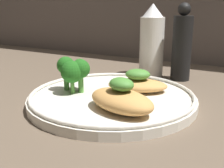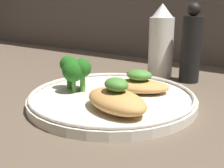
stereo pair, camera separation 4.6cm
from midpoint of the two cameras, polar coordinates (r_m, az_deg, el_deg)
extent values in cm
cube|color=brown|center=(47.72, -2.80, -4.54)|extent=(180.00, 180.00, 1.00)
cylinder|color=silver|center=(47.31, -2.82, -3.18)|extent=(28.03, 28.03, 1.40)
torus|color=silver|center=(46.99, -2.83, -2.03)|extent=(27.43, 27.43, 0.60)
ellipsoid|color=tan|center=(40.03, -1.41, -3.46)|extent=(12.36, 9.45, 3.01)
ellipsoid|color=#478433|center=(39.28, -1.44, -0.10)|extent=(4.64, 4.15, 1.88)
ellipsoid|color=tan|center=(49.14, 2.52, -0.29)|extent=(11.75, 9.04, 2.10)
ellipsoid|color=#478433|center=(48.62, 2.54, 1.94)|extent=(5.23, 4.72, 1.84)
cylinder|color=#4C8E38|center=(48.81, -9.04, -0.02)|extent=(0.89, 0.89, 3.05)
sphere|color=#1E5B19|center=(48.15, -9.18, 3.03)|extent=(3.25, 3.25, 3.25)
cylinder|color=#4C8E38|center=(50.26, -8.95, 0.72)|extent=(0.85, 0.85, 3.50)
sphere|color=#1E5B19|center=(49.64, -9.08, 3.66)|extent=(2.54, 2.54, 2.54)
cylinder|color=#4C8E38|center=(50.68, -11.86, 0.63)|extent=(0.94, 0.94, 3.39)
sphere|color=#1E5B19|center=(50.03, -12.05, 3.70)|extent=(3.10, 3.10, 3.10)
cylinder|color=#4C8E38|center=(48.53, -10.77, -0.54)|extent=(0.71, 0.71, 2.49)
sphere|color=#1E5B19|center=(47.87, -10.93, 2.40)|extent=(3.78, 3.78, 3.78)
cylinder|color=white|center=(64.52, 6.00, 7.44)|extent=(5.45, 5.45, 13.37)
cone|color=white|center=(63.82, 6.22, 14.69)|extent=(4.63, 4.63, 2.94)
cylinder|color=black|center=(62.11, 11.89, 7.04)|extent=(4.17, 4.17, 13.78)
sphere|color=black|center=(61.41, 12.35, 14.65)|extent=(2.71, 2.71, 2.71)
camera|label=1|loc=(0.02, -92.86, -0.83)|focal=45.00mm
camera|label=2|loc=(0.02, 87.14, 0.83)|focal=45.00mm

